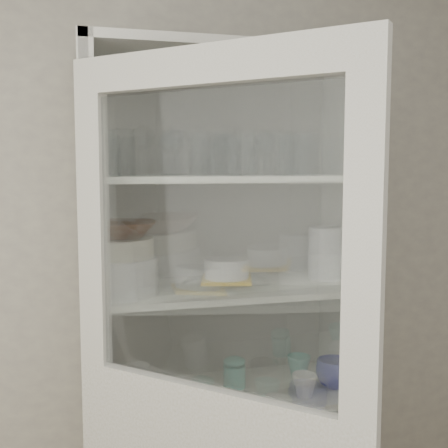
{
  "coord_description": "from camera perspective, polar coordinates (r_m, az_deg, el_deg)",
  "views": [
    {
      "loc": [
        -0.31,
        -0.68,
        1.69
      ],
      "look_at": [
        0.2,
        1.27,
        1.49
      ],
      "focal_mm": 45.0,
      "sensor_mm": 36.0,
      "label": 1
    }
  ],
  "objects": [
    {
      "name": "wall_back",
      "position": [
        2.24,
        -6.45,
        -4.29
      ],
      "size": [
        3.6,
        0.02,
        2.6
      ],
      "primitive_type": "cube",
      "color": "#9F9890",
      "rests_on": "ground"
    },
    {
      "name": "pantry_cabinet",
      "position": [
        2.21,
        -0.42,
        -14.01
      ],
      "size": [
        1.0,
        0.45,
        2.1
      ],
      "color": "#B3AF9A",
      "rests_on": "floor"
    },
    {
      "name": "tumbler_0",
      "position": [
        1.81,
        -11.51,
        6.84
      ],
      "size": [
        0.07,
        0.07,
        0.13
      ],
      "primitive_type": "cylinder",
      "rotation": [
        0.0,
        0.0,
        0.14
      ],
      "color": "silver",
      "rests_on": "shelf_glass"
    },
    {
      "name": "tumbler_1",
      "position": [
        1.83,
        -10.16,
        7.14
      ],
      "size": [
        0.09,
        0.09,
        0.15
      ],
      "primitive_type": "cylinder",
      "rotation": [
        0.0,
        0.0,
        0.21
      ],
      "color": "silver",
      "rests_on": "shelf_glass"
    },
    {
      "name": "tumbler_2",
      "position": [
        1.91,
        0.87,
        6.79
      ],
      "size": [
        0.08,
        0.08,
        0.12
      ],
      "primitive_type": "cylinder",
      "rotation": [
        0.0,
        0.0,
        0.4
      ],
      "color": "silver",
      "rests_on": "shelf_glass"
    },
    {
      "name": "tumbler_3",
      "position": [
        1.93,
        2.29,
        7.15
      ],
      "size": [
        0.09,
        0.09,
        0.15
      ],
      "primitive_type": "cylinder",
      "rotation": [
        0.0,
        0.0,
        -0.32
      ],
      "color": "silver",
      "rests_on": "shelf_glass"
    },
    {
      "name": "tumbler_4",
      "position": [
        1.97,
        6.63,
        7.0
      ],
      "size": [
        0.09,
        0.09,
        0.14
      ],
      "primitive_type": "cylinder",
      "rotation": [
        0.0,
        0.0,
        0.41
      ],
      "color": "silver",
      "rests_on": "shelf_glass"
    },
    {
      "name": "tumbler_5",
      "position": [
        1.95,
        7.8,
        6.93
      ],
      "size": [
        0.08,
        0.08,
        0.14
      ],
      "primitive_type": "cylinder",
      "rotation": [
        0.0,
        0.0,
        -0.17
      ],
      "color": "silver",
      "rests_on": "shelf_glass"
    },
    {
      "name": "tumbler_6",
      "position": [
        1.97,
        8.53,
        7.03
      ],
      "size": [
        0.09,
        0.09,
        0.15
      ],
      "primitive_type": "cylinder",
      "rotation": [
        0.0,
        0.0,
        -0.3
      ],
      "color": "silver",
      "rests_on": "shelf_glass"
    },
    {
      "name": "tumbler_7",
      "position": [
        1.97,
        -11.78,
        7.05
      ],
      "size": [
        0.09,
        0.09,
        0.15
      ],
      "primitive_type": "cylinder",
      "rotation": [
        0.0,
        0.0,
        0.19
      ],
      "color": "silver",
      "rests_on": "shelf_glass"
    },
    {
      "name": "tumbler_8",
      "position": [
        1.96,
        -10.54,
        6.73
      ],
      "size": [
        0.07,
        0.07,
        0.13
      ],
      "primitive_type": "cylinder",
      "rotation": [
        0.0,
        0.0,
        0.15
      ],
      "color": "silver",
      "rests_on": "shelf_glass"
    },
    {
      "name": "tumbler_9",
      "position": [
        1.97,
        -2.5,
        7.05
      ],
      "size": [
        0.08,
        0.08,
        0.15
      ],
      "primitive_type": "cylinder",
      "rotation": [
        0.0,
        0.0,
        -0.04
      ],
      "color": "silver",
      "rests_on": "shelf_glass"
    },
    {
      "name": "tumbler_10",
      "position": [
        2.01,
        -0.63,
        7.14
      ],
      "size": [
        0.09,
        0.09,
        0.15
      ],
      "primitive_type": "cylinder",
      "rotation": [
        0.0,
        0.0,
        -0.13
      ],
      "color": "silver",
      "rests_on": "shelf_glass"
    },
    {
      "name": "tumbler_11",
      "position": [
        2.05,
        0.5,
        7.07
      ],
      "size": [
        0.1,
        0.1,
        0.15
      ],
      "primitive_type": "cylinder",
      "rotation": [
        0.0,
        0.0,
        0.43
      ],
      "color": "silver",
      "rests_on": "shelf_glass"
    },
    {
      "name": "goblet_0",
      "position": [
        2.08,
        -4.93,
        7.53
      ],
      "size": [
        0.08,
        0.08,
        0.19
      ],
      "primitive_type": null,
      "color": "silver",
      "rests_on": "shelf_glass"
    },
    {
      "name": "goblet_1",
      "position": [
        2.09,
        -5.44,
        7.4
      ],
      "size": [
        0.08,
        0.08,
        0.18
      ],
      "primitive_type": null,
      "color": "silver",
      "rests_on": "shelf_glass"
    },
    {
      "name": "goblet_2",
      "position": [
        2.17,
        4.2,
        7.4
      ],
      "size": [
        0.08,
        0.08,
        0.18
      ],
      "primitive_type": null,
      "color": "silver",
      "rests_on": "shelf_glass"
    },
    {
      "name": "goblet_3",
      "position": [
        2.22,
        6.51,
        7.08
      ],
      "size": [
        0.07,
        0.07,
        0.16
      ],
      "primitive_type": null,
      "color": "silver",
      "rests_on": "shelf_glass"
    },
    {
      "name": "plate_stack_front",
      "position": [
        1.93,
        -10.3,
        -5.23
      ],
      "size": [
        0.24,
        0.24,
        0.13
      ],
      "primitive_type": "cylinder",
      "color": "silver",
      "rests_on": "shelf_plates"
    },
    {
      "name": "plate_stack_back",
      "position": [
        2.11,
        -9.3,
        -5.04
      ],
      "size": [
        0.19,
        0.19,
        0.07
      ],
      "primitive_type": "cylinder",
      "color": "silver",
      "rests_on": "shelf_plates"
    },
    {
      "name": "cream_bowl",
      "position": [
        1.92,
        -10.35,
        -2.4
      ],
      "size": [
        0.23,
        0.23,
        0.07
      ],
      "primitive_type": "cylinder",
      "rotation": [
        0.0,
        0.0,
        0.08
      ],
      "color": "beige",
      "rests_on": "plate_stack_front"
    },
    {
      "name": "terracotta_bowl",
      "position": [
        1.91,
        -10.38,
        -0.56
      ],
      "size": [
        0.26,
        0.26,
        0.06
      ],
      "primitive_type": "imported",
      "rotation": [
        0.0,
        0.0,
        -0.11
      ],
      "color": "#412111",
      "rests_on": "cream_bowl"
    },
    {
      "name": "glass_platter",
      "position": [
        2.05,
        0.26,
        -6.06
      ],
      "size": [
        0.39,
        0.39,
        0.02
      ],
      "primitive_type": "cylinder",
      "rotation": [
        0.0,
        0.0,
        -0.3
      ],
      "color": "silver",
      "rests_on": "shelf_plates"
    },
    {
      "name": "yellow_trivet",
      "position": [
        2.04,
        0.26,
        -5.64
      ],
      "size": [
        0.22,
        0.22,
        0.01
      ],
      "primitive_type": "cube",
      "rotation": [
        0.0,
        0.0,
        -0.27
      ],
      "color": "#F7AD1E",
      "rests_on": "glass_platter"
    },
    {
      "name": "white_ramekin",
      "position": [
        2.04,
        0.26,
        -4.5
      ],
      "size": [
        0.17,
        0.17,
        0.07
      ],
      "primitive_type": "cylinder",
      "rotation": [
        0.0,
        0.0,
        -0.02
      ],
      "color": "silver",
      "rests_on": "yellow_trivet"
    },
    {
      "name": "grey_bowl_stack",
      "position": [
        2.2,
        10.3,
        -2.9
      ],
      "size": [
        0.13,
        0.13,
        0.2
      ],
      "primitive_type": "cylinder",
      "color": "silver",
      "rests_on": "shelf_plates"
    },
    {
      "name": "mug_blue",
      "position": [
        2.23,
        11.11,
        -14.66
      ],
      "size": [
        0.18,
        0.18,
        0.11
      ],
      "primitive_type": "imported",
      "rotation": [
        0.0,
        0.0,
        -0.4
      ],
      "color": "navy",
      "rests_on": "shelf_mugs"
    },
    {
      "name": "mug_teal",
      "position": [
        2.31,
        7.61,
        -14.12
      ],
      "size": [
        0.12,
        0.12,
        0.09
      ],
      "primitive_type": "imported",
      "rotation": [
        0.0,
        0.0,
        -0.29
      ],
      "color": "teal",
      "rests_on": "shelf_mugs"
    },
    {
      "name": "mug_white",
      "position": [
        2.14,
        8.17,
        -15.9
      ],
      "size": [
        0.1,
        0.1,
        0.08
      ],
      "primitive_type": "imported",
      "rotation": [
        0.0,
        0.0,
        0.16
      ],
      "color": "silver",
      "rests_on": "shelf_mugs"
    },
    {
      "name": "teal_jar",
      "position": [
        2.19,
        1.07,
        -15.0
      ],
      "size": [
        0.08,
        0.08,
        0.1
      ],
      "color": "teal",
      "rests_on": "shelf_mugs"
    },
    {
      "name": "measuring_cups",
      "position": [
        2.08,
        -0.79,
        -17.19
      ],
      "size": [
        0.09,
        0.09,
        0.04
      ],
      "primitive_type": "cylinder",
      "color": "#BEBEBE",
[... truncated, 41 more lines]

